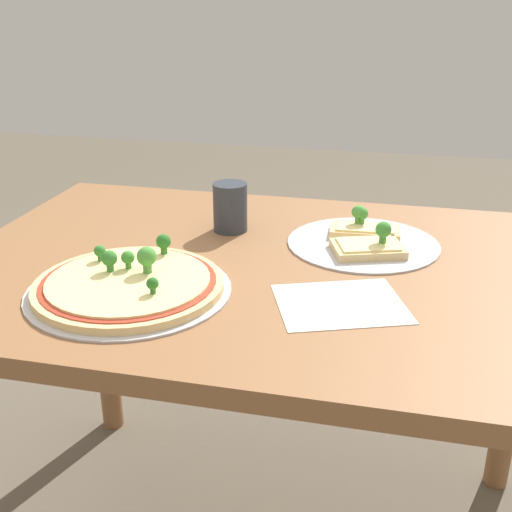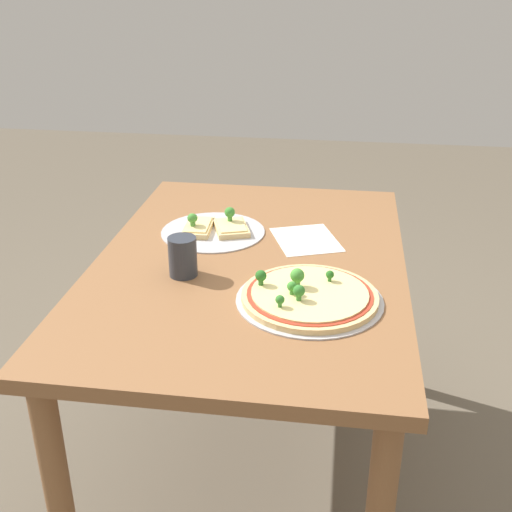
{
  "view_description": "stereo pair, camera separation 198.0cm",
  "coord_description": "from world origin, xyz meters",
  "px_view_note": "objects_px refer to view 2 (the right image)",
  "views": [
    {
      "loc": [
        -0.23,
        1.09,
        1.21
      ],
      "look_at": [
        0.02,
        0.02,
        0.75
      ],
      "focal_mm": 45.0,
      "sensor_mm": 36.0,
      "label": 1
    },
    {
      "loc": [
        1.54,
        0.24,
        1.47
      ],
      "look_at": [
        0.02,
        0.02,
        0.75
      ],
      "focal_mm": 45.0,
      "sensor_mm": 36.0,
      "label": 2
    }
  ],
  "objects_px": {
    "pizza_tray_slice": "(214,228)",
    "pizza_tray_whole": "(309,296)",
    "drinking_cup": "(183,256)",
    "dining_table": "(250,291)"
  },
  "relations": [
    {
      "from": "dining_table",
      "to": "drinking_cup",
      "type": "distance_m",
      "value": 0.24
    },
    {
      "from": "dining_table",
      "to": "drinking_cup",
      "type": "relative_size",
      "value": 11.65
    },
    {
      "from": "pizza_tray_slice",
      "to": "pizza_tray_whole",
      "type": "bearing_deg",
      "value": 39.02
    },
    {
      "from": "pizza_tray_slice",
      "to": "drinking_cup",
      "type": "relative_size",
      "value": 2.96
    },
    {
      "from": "pizza_tray_whole",
      "to": "dining_table",
      "type": "bearing_deg",
      "value": -140.12
    },
    {
      "from": "drinking_cup",
      "to": "pizza_tray_slice",
      "type": "bearing_deg",
      "value": 175.85
    },
    {
      "from": "pizza_tray_whole",
      "to": "drinking_cup",
      "type": "bearing_deg",
      "value": -105.49
    },
    {
      "from": "pizza_tray_slice",
      "to": "drinking_cup",
      "type": "height_order",
      "value": "drinking_cup"
    },
    {
      "from": "dining_table",
      "to": "pizza_tray_slice",
      "type": "distance_m",
      "value": 0.24
    },
    {
      "from": "pizza_tray_whole",
      "to": "drinking_cup",
      "type": "xyz_separation_m",
      "value": [
        -0.09,
        -0.33,
        0.04
      ]
    }
  ]
}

